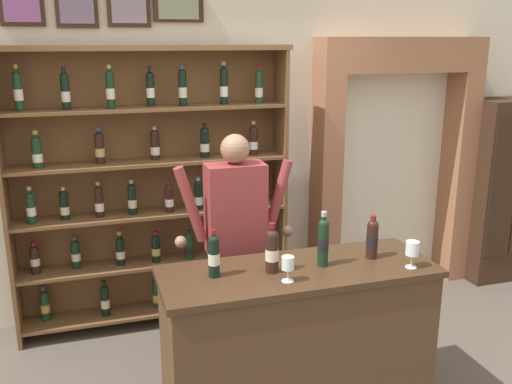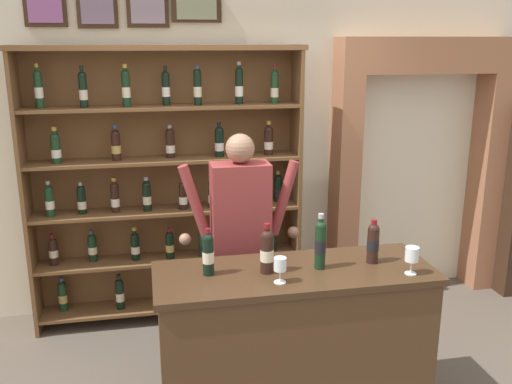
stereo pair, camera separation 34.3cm
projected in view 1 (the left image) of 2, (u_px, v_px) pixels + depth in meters
name	position (u px, v px, depth m)	size (l,w,h in m)	color
back_wall	(209.00, 120.00, 4.77)	(12.00, 0.19, 3.26)	beige
wine_shelf	(151.00, 183.00, 4.45)	(2.22, 0.34, 2.26)	brown
archway_doorway	(390.00, 148.00, 5.21)	(1.57, 0.45, 2.32)	#9E6647
side_cabinet	(497.00, 190.00, 5.45)	(0.61, 0.49, 1.76)	#382316
tasting_counter	(297.00, 343.00, 3.45)	(1.65, 0.61, 0.98)	#4C331E
shopkeeper	(236.00, 229.00, 3.82)	(0.84, 0.22, 1.70)	#2D3347
tasting_bottle_riserva	(214.00, 255.00, 3.17)	(0.07, 0.07, 0.28)	black
tasting_bottle_prosecco	(272.00, 249.00, 3.24)	(0.08, 0.08, 0.30)	black
tasting_bottle_super_tuscan	(323.00, 241.00, 3.32)	(0.07, 0.07, 0.34)	black
tasting_bottle_bianco	(372.00, 238.00, 3.45)	(0.07, 0.07, 0.27)	black
wine_glass_right	(412.00, 249.00, 3.30)	(0.08, 0.08, 0.16)	silver
wine_glass_left	(287.00, 265.00, 3.11)	(0.07, 0.07, 0.15)	silver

